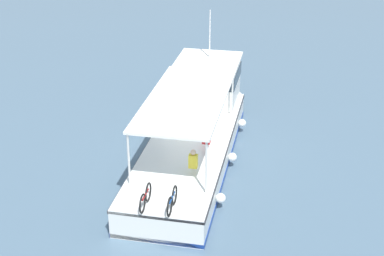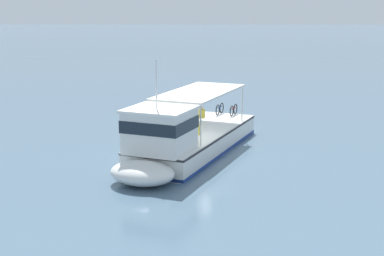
{
  "view_description": "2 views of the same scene",
  "coord_description": "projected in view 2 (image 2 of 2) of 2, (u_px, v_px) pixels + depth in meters",
  "views": [
    {
      "loc": [
        21.56,
        -4.06,
        11.57
      ],
      "look_at": [
        0.97,
        -0.27,
        1.4
      ],
      "focal_mm": 52.74,
      "sensor_mm": 36.0,
      "label": 1
    },
    {
      "loc": [
        -27.07,
        -0.67,
        7.67
      ],
      "look_at": [
        0.97,
        -0.27,
        1.4
      ],
      "focal_mm": 51.51,
      "sensor_mm": 36.0,
      "label": 2
    }
  ],
  "objects": [
    {
      "name": "ferry_main",
      "position": [
        184.0,
        139.0,
        27.91
      ],
      "size": [
        12.94,
        7.61,
        5.32
      ],
      "color": "white",
      "rests_on": "ground"
    },
    {
      "name": "ground_plane",
      "position": [
        186.0,
        159.0,
        28.1
      ],
      "size": [
        400.0,
        400.0,
        0.0
      ],
      "primitive_type": "plane",
      "color": "slate"
    }
  ]
}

